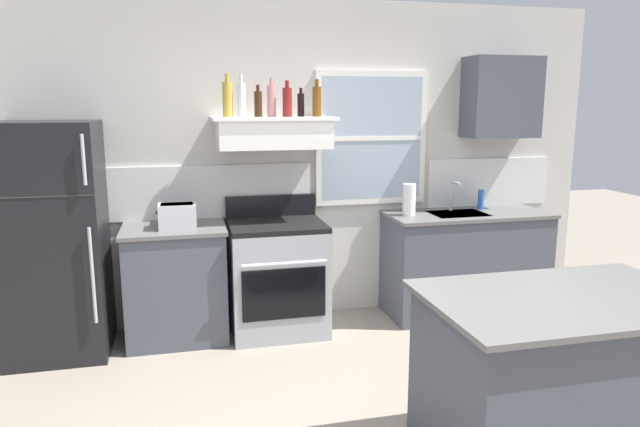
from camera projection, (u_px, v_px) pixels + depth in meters
name	position (u px, v px, depth m)	size (l,w,h in m)	color
back_wall	(301.00, 162.00, 4.94)	(5.40, 0.11, 2.70)	beige
refrigerator	(54.00, 240.00, 4.22)	(0.70, 0.72, 1.73)	black
counter_left_of_stove	(176.00, 283.00, 4.55)	(0.79, 0.63, 0.91)	#474C56
toaster	(177.00, 216.00, 4.39)	(0.30, 0.20, 0.19)	silver
stove_range	(277.00, 276.00, 4.69)	(0.76, 0.69, 1.09)	#9EA0A5
range_hood_shelf	(273.00, 132.00, 4.57)	(0.96, 0.52, 0.24)	white
bottle_champagne_gold_foil	(228.00, 99.00, 4.46)	(0.08, 0.08, 0.33)	#B29333
bottle_clear_tall	(241.00, 99.00, 4.47)	(0.06, 0.06, 0.32)	silver
bottle_brown_stout	(258.00, 103.00, 4.49)	(0.06, 0.06, 0.25)	#381E0F
bottle_rose_pink	(272.00, 100.00, 4.54)	(0.07, 0.07, 0.30)	#C67F84
bottle_red_label_wine	(287.00, 102.00, 4.51)	(0.07, 0.07, 0.28)	maroon
bottle_balsamic_dark	(301.00, 104.00, 4.63)	(0.06, 0.06, 0.23)	black
bottle_amber_wine	(317.00, 101.00, 4.58)	(0.07, 0.07, 0.29)	brown
counter_right_with_sink	(465.00, 262.00, 5.13)	(1.43, 0.63, 0.91)	#474C56
sink_faucet	(453.00, 191.00, 5.08)	(0.03, 0.17, 0.28)	silver
paper_towel_roll	(409.00, 200.00, 4.89)	(0.11, 0.11, 0.27)	white
dish_soap_bottle	(481.00, 200.00, 5.16)	(0.06, 0.06, 0.18)	blue
kitchen_island	(560.00, 380.00, 2.95)	(1.40, 0.90, 0.91)	#474C56
upper_cabinet_right	(501.00, 97.00, 5.07)	(0.64, 0.32, 0.70)	#474C56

